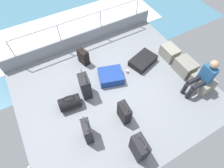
{
  "coord_description": "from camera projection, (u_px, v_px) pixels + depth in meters",
  "views": [
    {
      "loc": [
        2.33,
        -1.41,
        4.22
      ],
      "look_at": [
        -0.09,
        -0.06,
        0.25
      ],
      "focal_mm": 28.82,
      "sensor_mm": 36.0,
      "label": 1
    }
  ],
  "objects": [
    {
      "name": "gunwale_port",
      "position": [
        83.0,
        39.0,
        5.92
      ],
      "size": [
        0.06,
        5.2,
        0.45
      ],
      "primitive_type": "cube",
      "color": "gray",
      "rests_on": "ground_plane"
    },
    {
      "name": "suitcase_5",
      "position": [
        139.0,
        148.0,
        3.79
      ],
      "size": [
        0.43,
        0.26,
        0.9
      ],
      "color": "black",
      "rests_on": "ground_plane"
    },
    {
      "name": "suitcase_1",
      "position": [
        124.0,
        113.0,
        4.31
      ],
      "size": [
        0.39,
        0.21,
        0.68
      ],
      "color": "black",
      "rests_on": "ground_plane"
    },
    {
      "name": "sea_wake",
      "position": [
        70.0,
        28.0,
        7.09
      ],
      "size": [
        12.0,
        12.0,
        0.01
      ],
      "color": "teal",
      "rests_on": "ground_plane"
    },
    {
      "name": "suitcase_3",
      "position": [
        83.0,
        57.0,
        5.41
      ],
      "size": [
        0.39,
        0.28,
        0.69
      ],
      "color": "black",
      "rests_on": "ground_plane"
    },
    {
      "name": "cargo_crate_2",
      "position": [
        202.0,
        83.0,
        4.93
      ],
      "size": [
        0.61,
        0.46,
        0.39
      ],
      "color": "gray",
      "rests_on": "ground_plane"
    },
    {
      "name": "cargo_crate_1",
      "position": [
        185.0,
        66.0,
        5.25
      ],
      "size": [
        0.61,
        0.45,
        0.41
      ],
      "color": "gray",
      "rests_on": "ground_plane"
    },
    {
      "name": "suitcase_0",
      "position": [
        143.0,
        61.0,
        5.52
      ],
      "size": [
        0.75,
        0.94,
        0.21
      ],
      "color": "black",
      "rests_on": "ground_plane"
    },
    {
      "name": "suitcase_4",
      "position": [
        111.0,
        76.0,
        5.14
      ],
      "size": [
        0.75,
        0.81,
        0.26
      ],
      "color": "navy",
      "rests_on": "ground_plane"
    },
    {
      "name": "paper_cup",
      "position": [
        127.0,
        71.0,
        5.35
      ],
      "size": [
        0.08,
        0.08,
        0.1
      ],
      "primitive_type": "cylinder",
      "color": "white",
      "rests_on": "ground_plane"
    },
    {
      "name": "duffel_bag",
      "position": [
        70.0,
        103.0,
        4.59
      ],
      "size": [
        0.41,
        0.59,
        0.51
      ],
      "color": "black",
      "rests_on": "ground_plane"
    },
    {
      "name": "ground_plane",
      "position": [
        115.0,
        91.0,
        5.04
      ],
      "size": [
        4.4,
        5.2,
        0.06
      ],
      "primitive_type": "cube",
      "color": "gray"
    },
    {
      "name": "passenger_seated",
      "position": [
        203.0,
        77.0,
        4.57
      ],
      "size": [
        0.34,
        0.66,
        1.09
      ],
      "color": "#26598C",
      "rests_on": "ground_plane"
    },
    {
      "name": "suitcase_2",
      "position": [
        85.0,
        86.0,
        4.68
      ],
      "size": [
        0.43,
        0.29,
        0.91
      ],
      "color": "black",
      "rests_on": "ground_plane"
    },
    {
      "name": "railing_port",
      "position": [
        80.0,
        24.0,
        5.46
      ],
      "size": [
        0.04,
        4.2,
        1.02
      ],
      "color": "silver",
      "rests_on": "ground_plane"
    },
    {
      "name": "suitcase_6",
      "position": [
        87.0,
        131.0,
        4.01
      ],
      "size": [
        0.4,
        0.24,
        0.87
      ],
      "color": "black",
      "rests_on": "ground_plane"
    },
    {
      "name": "cargo_crate_0",
      "position": [
        169.0,
        52.0,
        5.6
      ],
      "size": [
        0.57,
        0.39,
        0.38
      ],
      "color": "gray",
      "rests_on": "ground_plane"
    }
  ]
}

